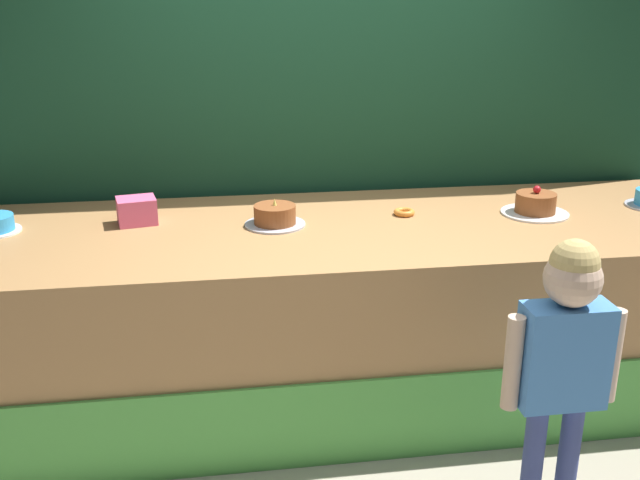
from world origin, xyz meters
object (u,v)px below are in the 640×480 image
at_px(pink_box, 137,211).
at_px(cake_center_right, 535,205).
at_px(child_figure, 564,347).
at_px(donut, 404,212).
at_px(cake_center_left, 275,216).

relative_size(pink_box, cake_center_right, 0.54).
relative_size(child_figure, cake_center_right, 3.45).
xyz_separation_m(donut, cake_center_right, (0.68, -0.08, 0.04)).
relative_size(pink_box, cake_center_left, 0.62).
distance_m(donut, cake_center_right, 0.69).
relative_size(child_figure, donut, 10.97).
distance_m(pink_box, cake_center_right, 2.06).
relative_size(donut, cake_center_left, 0.36).
bearing_deg(pink_box, cake_center_left, -11.08).
bearing_deg(cake_center_left, cake_center_right, -0.36).
height_order(child_figure, cake_center_right, child_figure).
height_order(child_figure, donut, child_figure).
relative_size(pink_box, donut, 1.71).
bearing_deg(cake_center_left, pink_box, 168.92).
relative_size(cake_center_left, cake_center_right, 0.87).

